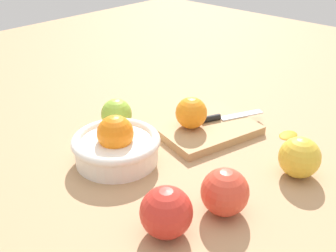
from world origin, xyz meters
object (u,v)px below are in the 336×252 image
cutting_board (206,128)px  apple_front_right (300,157)px  knife (224,117)px  apple_back_left (117,114)px  orange_on_board (191,113)px  apple_front_left (225,192)px  apple_front_left_2 (166,212)px  bowl (116,145)px

cutting_board → apple_front_right: bearing=-93.3°
knife → apple_front_right: (-0.07, -0.22, 0.02)m
apple_front_right → apple_back_left: (-0.11, 0.40, -0.00)m
orange_on_board → apple_front_left: bearing=-127.9°
apple_front_left → knife: bearing=36.3°
apple_front_left_2 → apple_front_left: bearing=-18.5°
apple_front_left_2 → knife: bearing=22.8°
bowl → apple_front_left: 0.25m
apple_front_left → apple_back_left: bearing=78.5°
bowl → cutting_board: bearing=-15.0°
bowl → cutting_board: (0.22, -0.06, -0.03)m
orange_on_board → apple_front_left_2: bearing=-146.6°
knife → apple_front_right: apple_front_right is taller
cutting_board → orange_on_board: size_ratio=3.02×
apple_front_left_2 → apple_back_left: size_ratio=1.17×
apple_back_left → apple_front_left: bearing=-101.5°
knife → cutting_board: bearing=169.2°
knife → apple_back_left: bearing=135.4°
bowl → apple_front_right: 0.35m
knife → apple_front_right: bearing=-106.6°
bowl → apple_front_left_2: size_ratio=2.14×
cutting_board → knife: size_ratio=1.44×
knife → apple_front_right: size_ratio=1.87×
apple_front_left_2 → orange_on_board: bearing=33.4°
apple_front_left → orange_on_board: bearing=52.1°
orange_on_board → apple_front_right: (0.02, -0.25, -0.02)m
apple_back_left → bowl: bearing=-130.8°
bowl → apple_front_left: size_ratio=2.19×
orange_on_board → apple_back_left: 0.17m
cutting_board → apple_front_left: size_ratio=2.63×
apple_front_left → apple_front_right: size_ratio=1.02×
bowl → cutting_board: bowl is taller
cutting_board → orange_on_board: 0.06m
bowl → apple_front_right: size_ratio=2.25×
apple_front_left_2 → apple_back_left: 0.37m
apple_front_left → apple_front_left_2: (-0.10, 0.03, 0.00)m
cutting_board → apple_back_left: 0.21m
orange_on_board → apple_back_left: (-0.09, 0.15, -0.02)m
apple_front_right → cutting_board: bearing=86.7°
orange_on_board → knife: (0.08, -0.03, -0.03)m
bowl → cutting_board: 0.22m
bowl → apple_front_right: bearing=-55.2°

